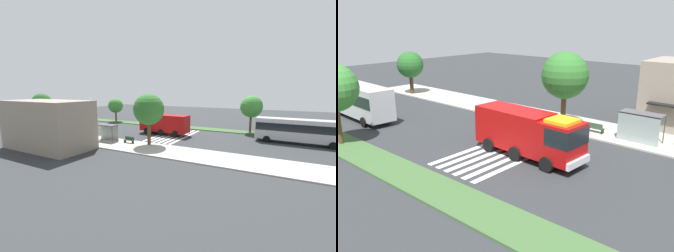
# 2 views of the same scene
# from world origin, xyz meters

# --- Properties ---
(ground_plane) EXTENTS (120.00, 120.00, 0.00)m
(ground_plane) POSITION_xyz_m (0.00, 0.00, 0.00)
(ground_plane) COLOR #2D3033
(sidewalk) EXTENTS (60.00, 5.54, 0.14)m
(sidewalk) POSITION_xyz_m (0.00, 9.56, 0.07)
(sidewalk) COLOR #ADA89E
(sidewalk) RESTS_ON ground_plane
(median_strip) EXTENTS (60.00, 3.00, 0.14)m
(median_strip) POSITION_xyz_m (0.00, -8.29, 0.07)
(median_strip) COLOR #3D6033
(median_strip) RESTS_ON ground_plane
(crosswalk) EXTENTS (4.95, 12.21, 0.01)m
(crosswalk) POSITION_xyz_m (0.66, 0.00, 0.01)
(crosswalk) COLOR silver
(crosswalk) RESTS_ON ground_plane
(fire_truck) EXTENTS (9.19, 3.20, 3.57)m
(fire_truck) POSITION_xyz_m (2.96, -0.13, 2.01)
(fire_truck) COLOR #A50C0C
(fire_truck) RESTS_ON ground_plane
(parked_car_west) EXTENTS (4.83, 2.19, 1.61)m
(parked_car_west) POSITION_xyz_m (17.00, 5.59, 0.84)
(parked_car_west) COLOR silver
(parked_car_west) RESTS_ON ground_plane
(parked_car_mid) EXTENTS (4.70, 2.20, 1.68)m
(parked_car_mid) POSITION_xyz_m (29.76, 5.58, 0.87)
(parked_car_mid) COLOR black
(parked_car_mid) RESTS_ON ground_plane
(transit_bus) EXTENTS (11.72, 3.21, 3.59)m
(transit_bus) POSITION_xyz_m (-17.92, -3.05, 2.13)
(transit_bus) COLOR #B2B2B7
(transit_bus) RESTS_ON ground_plane
(bus_stop_shelter) EXTENTS (3.50, 1.40, 2.46)m
(bus_stop_shelter) POSITION_xyz_m (7.82, 8.40, 1.89)
(bus_stop_shelter) COLOR #4C4C51
(bus_stop_shelter) RESTS_ON sidewalk
(bench_near_shelter) EXTENTS (1.60, 0.50, 0.90)m
(bench_near_shelter) POSITION_xyz_m (3.82, 8.38, 0.59)
(bench_near_shelter) COLOR #2D472D
(bench_near_shelter) RESTS_ON sidewalk
(street_lamp) EXTENTS (0.36, 0.36, 6.24)m
(street_lamp) POSITION_xyz_m (12.14, 7.39, 3.82)
(street_lamp) COLOR #2D2D30
(street_lamp) RESTS_ON sidewalk
(storefront_building) EXTENTS (11.87, 6.74, 6.40)m
(storefront_building) POSITION_xyz_m (11.78, 15.29, 3.20)
(storefront_building) COLOR gray
(storefront_building) RESTS_ON ground_plane
(sidewalk_tree_west) EXTENTS (4.33, 4.33, 7.13)m
(sidewalk_tree_west) POSITION_xyz_m (0.74, 7.79, 5.08)
(sidewalk_tree_west) COLOR #513823
(sidewalk_tree_west) RESTS_ON sidewalk
(sidewalk_tree_east) EXTENTS (3.58, 3.58, 6.95)m
(sidewalk_tree_east) POSITION_xyz_m (24.42, 7.79, 5.24)
(sidewalk_tree_east) COLOR #513823
(sidewalk_tree_east) RESTS_ON sidewalk
(median_tree_far_west) EXTENTS (3.86, 3.86, 6.60)m
(median_tree_far_west) POSITION_xyz_m (-10.56, -8.29, 4.78)
(median_tree_far_west) COLOR #513823
(median_tree_far_west) RESTS_ON median_strip
(median_tree_west) EXTENTS (3.54, 3.54, 5.56)m
(median_tree_west) POSITION_xyz_m (20.62, -8.29, 3.91)
(median_tree_west) COLOR #513823
(median_tree_west) RESTS_ON median_strip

